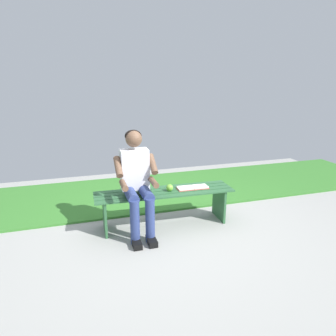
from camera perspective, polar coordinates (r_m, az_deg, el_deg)
name	(u,v)px	position (r m, az deg, el deg)	size (l,w,h in m)	color
ground_plane	(85,288)	(3.21, -14.98, -20.45)	(10.00, 7.00, 0.04)	#9E9E99
grass_strip	(144,192)	(5.29, -4.44, -4.39)	(9.00, 1.75, 0.03)	#387A2D
bench_near	(165,199)	(4.05, -0.63, -5.73)	(1.80, 0.49, 0.47)	#2D6038
person_seated	(137,179)	(3.75, -5.77, -1.98)	(0.50, 0.69, 1.28)	silver
apple	(170,188)	(3.99, 0.31, -3.64)	(0.09, 0.09, 0.09)	#72B738
book_open	(193,188)	(4.11, 4.54, -3.60)	(0.42, 0.17, 0.02)	white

